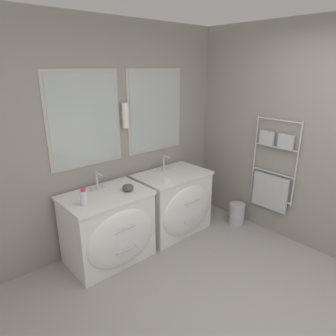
# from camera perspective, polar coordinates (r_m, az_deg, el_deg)

# --- Properties ---
(wall_back) EXTENTS (4.86, 0.16, 2.60)m
(wall_back) POSITION_cam_1_polar(r_m,az_deg,el_deg) (3.56, -11.04, 5.86)
(wall_back) COLOR gray
(wall_back) RESTS_ON ground_plane
(wall_right) EXTENTS (0.13, 4.43, 2.60)m
(wall_right) POSITION_cam_1_polar(r_m,az_deg,el_deg) (3.89, 21.34, 5.70)
(wall_right) COLOR gray
(wall_right) RESTS_ON ground_plane
(vanity_left) EXTENTS (0.92, 0.68, 0.80)m
(vanity_left) POSITION_cam_1_polar(r_m,az_deg,el_deg) (3.42, -11.09, -11.06)
(vanity_left) COLOR white
(vanity_left) RESTS_ON ground_plane
(vanity_right) EXTENTS (0.92, 0.68, 0.80)m
(vanity_right) POSITION_cam_1_polar(r_m,az_deg,el_deg) (3.92, 1.16, -6.56)
(vanity_right) COLOR white
(vanity_right) RESTS_ON ground_plane
(faucet_left) EXTENTS (0.17, 0.13, 0.21)m
(faucet_left) POSITION_cam_1_polar(r_m,az_deg,el_deg) (3.35, -13.26, -2.46)
(faucet_left) COLOR silver
(faucet_left) RESTS_ON vanity_left
(faucet_right) EXTENTS (0.17, 0.13, 0.21)m
(faucet_right) POSITION_cam_1_polar(r_m,az_deg,el_deg) (3.87, -0.66, 0.94)
(faucet_right) COLOR silver
(faucet_right) RESTS_ON vanity_right
(toiletry_bottle) EXTENTS (0.07, 0.07, 0.17)m
(toiletry_bottle) POSITION_cam_1_polar(r_m,az_deg,el_deg) (3.04, -15.74, -5.44)
(toiletry_bottle) COLOR silver
(toiletry_bottle) RESTS_ON vanity_left
(amenity_bowl) EXTENTS (0.13, 0.13, 0.08)m
(amenity_bowl) POSITION_cam_1_polar(r_m,az_deg,el_deg) (3.29, -7.64, -3.72)
(amenity_bowl) COLOR #4C4742
(amenity_bowl) RESTS_ON vanity_left
(soap_dish) EXTENTS (0.09, 0.06, 0.04)m
(soap_dish) POSITION_cam_1_polar(r_m,az_deg,el_deg) (3.53, -0.46, -2.31)
(soap_dish) COLOR white
(soap_dish) RESTS_ON vanity_right
(waste_bin) EXTENTS (0.22, 0.22, 0.30)m
(waste_bin) POSITION_cam_1_polar(r_m,az_deg,el_deg) (4.30, 12.97, -8.45)
(waste_bin) COLOR #B7B7BC
(waste_bin) RESTS_ON ground_plane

